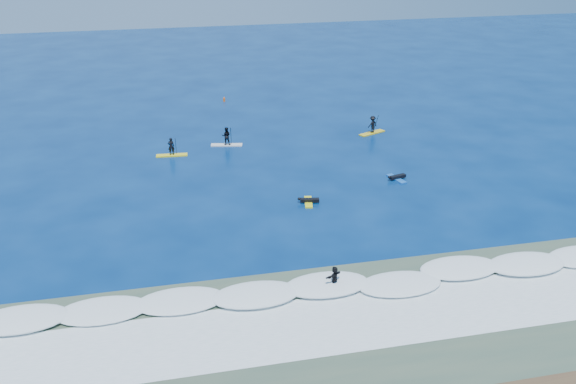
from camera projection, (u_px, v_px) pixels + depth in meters
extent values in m
plane|color=#041F4E|center=(274.00, 215.00, 43.95)|extent=(160.00, 160.00, 0.00)
cube|color=#394F3F|center=(331.00, 336.00, 31.44)|extent=(90.00, 13.00, 0.01)
cube|color=white|center=(310.00, 293.00, 35.02)|extent=(40.00, 6.00, 0.30)
cube|color=silver|center=(325.00, 324.00, 32.34)|extent=(34.00, 5.00, 0.02)
cube|color=yellow|center=(172.00, 155.00, 54.65)|extent=(2.68, 0.86, 0.09)
imported|color=black|center=(171.00, 146.00, 54.33)|extent=(0.58, 0.40, 1.52)
cylinder|color=black|center=(176.00, 147.00, 54.41)|extent=(0.08, 0.61, 1.77)
cube|color=black|center=(177.00, 156.00, 54.74)|extent=(0.11, 0.03, 0.26)
cube|color=silver|center=(227.00, 145.00, 57.06)|extent=(2.85, 1.22, 0.09)
imported|color=black|center=(226.00, 136.00, 56.72)|extent=(0.88, 0.74, 1.59)
cylinder|color=black|center=(231.00, 137.00, 56.75)|extent=(0.16, 0.63, 1.86)
cube|color=black|center=(231.00, 146.00, 57.10)|extent=(0.11, 0.03, 0.28)
cube|color=gold|center=(372.00, 133.00, 60.15)|extent=(2.81, 1.77, 0.09)
imported|color=black|center=(372.00, 124.00, 59.82)|extent=(1.18, 0.96, 1.59)
cylinder|color=black|center=(376.00, 124.00, 60.07)|extent=(0.30, 0.60, 1.86)
cube|color=black|center=(375.00, 133.00, 60.42)|extent=(0.11, 0.03, 0.28)
cube|color=yellow|center=(308.00, 202.00, 45.84)|extent=(0.91, 2.02, 0.09)
cube|color=black|center=(310.00, 200.00, 45.77)|extent=(1.39, 0.62, 0.22)
sphere|color=black|center=(299.00, 199.00, 45.73)|extent=(0.22, 0.22, 0.22)
cube|color=blue|center=(396.00, 179.00, 49.83)|extent=(1.02, 2.08, 0.10)
cube|color=black|center=(398.00, 177.00, 49.80)|extent=(1.44, 0.70, 0.23)
sphere|color=black|center=(389.00, 177.00, 49.44)|extent=(0.23, 0.23, 0.23)
cube|color=white|center=(334.00, 287.00, 35.22)|extent=(1.79, 1.29, 0.09)
imported|color=black|center=(335.00, 277.00, 34.96)|extent=(1.14, 0.85, 1.19)
cylinder|color=#ED5B15|center=(224.00, 100.00, 70.19)|extent=(0.24, 0.24, 0.39)
cone|color=#ED5B15|center=(224.00, 97.00, 70.08)|extent=(0.17, 0.17, 0.19)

